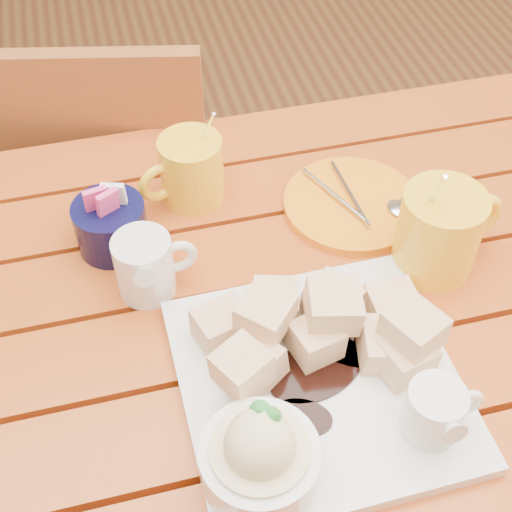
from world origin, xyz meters
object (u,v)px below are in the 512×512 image
object	(u,v)px
coffee_mug_right	(441,230)
chair_far	(104,202)
coffee_mug_left	(190,169)
dessert_plate	(311,385)
table	(274,371)
orange_saucer	(353,204)

from	to	relation	value
coffee_mug_right	chair_far	xyz separation A→B (m)	(-0.40, 0.50, -0.32)
coffee_mug_left	chair_far	xyz separation A→B (m)	(-0.13, 0.31, -0.31)
dessert_plate	coffee_mug_left	xyz separation A→B (m)	(-0.06, 0.35, 0.01)
dessert_plate	coffee_mug_right	xyz separation A→B (m)	(0.21, 0.15, 0.02)
dessert_plate	chair_far	distance (m)	0.74
table	orange_saucer	xyz separation A→B (m)	(0.15, 0.16, 0.11)
coffee_mug_left	dessert_plate	bearing A→B (deg)	-98.42
coffee_mug_left	coffee_mug_right	distance (m)	0.33
table	dessert_plate	bearing A→B (deg)	-87.34
table	coffee_mug_left	distance (m)	0.28
coffee_mug_left	orange_saucer	xyz separation A→B (m)	(0.21, -0.08, -0.04)
coffee_mug_right	orange_saucer	bearing A→B (deg)	106.31
coffee_mug_left	coffee_mug_right	world-z (taller)	coffee_mug_right
coffee_mug_right	orange_saucer	size ratio (longest dim) A/B	0.91
coffee_mug_right	chair_far	distance (m)	0.72
dessert_plate	chair_far	xyz separation A→B (m)	(-0.19, 0.66, -0.30)
dessert_plate	table	bearing A→B (deg)	92.66
table	coffee_mug_right	bearing A→B (deg)	10.10
coffee_mug_left	orange_saucer	size ratio (longest dim) A/B	0.76
chair_far	table	bearing A→B (deg)	121.24
dessert_plate	chair_far	world-z (taller)	chair_far
table	coffee_mug_left	size ratio (longest dim) A/B	8.56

